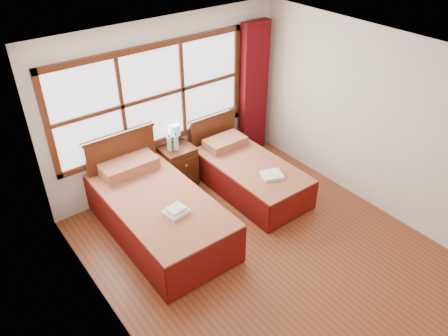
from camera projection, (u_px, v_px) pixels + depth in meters
floor at (262, 251)px, 5.82m from camera, size 4.50×4.50×0.00m
ceiling at (275, 62)px, 4.39m from camera, size 4.50×4.50×0.00m
wall_back at (168, 104)px, 6.60m from camera, size 4.00×0.00×4.00m
wall_left at (109, 241)px, 4.09m from camera, size 0.00×4.50×4.50m
wall_right at (374, 122)px, 6.12m from camera, size 0.00×4.50×4.50m
window at (153, 97)px, 6.33m from camera, size 3.16×0.06×1.56m
curtain at (254, 90)px, 7.39m from camera, size 0.50×0.16×2.30m
bed_left at (157, 211)px, 5.97m from camera, size 1.18×2.29×1.15m
bed_right at (249, 174)px, 6.84m from camera, size 0.97×1.99×0.94m
nightstand at (178, 166)px, 6.94m from camera, size 0.50×0.49×0.67m
towels_left at (176, 211)px, 5.49m from camera, size 0.32×0.29×0.09m
towels_right at (272, 175)px, 6.39m from camera, size 0.37×0.35×0.05m
lamp at (174, 130)px, 6.72m from camera, size 0.18×0.18×0.34m
bottle_near at (169, 143)px, 6.62m from camera, size 0.07×0.07×0.27m
bottle_far at (176, 142)px, 6.64m from camera, size 0.07×0.07×0.28m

